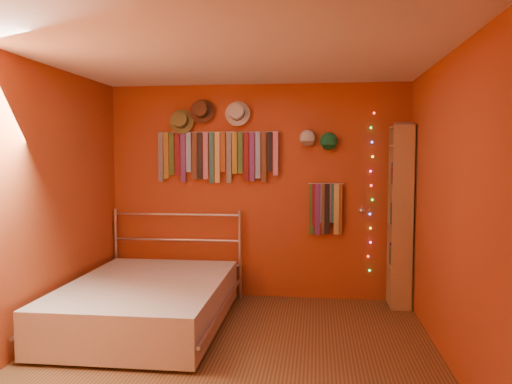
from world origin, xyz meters
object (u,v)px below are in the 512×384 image
at_px(tie_rack, 217,154).
at_px(bed, 147,302).
at_px(bookshelf, 404,215).
at_px(reading_lamp, 361,210).

height_order(tie_rack, bed, tie_rack).
bearing_deg(bookshelf, reading_lamp, 179.23).
relative_size(tie_rack, bookshelf, 0.72).
distance_m(tie_rack, bed, 1.89).
bearing_deg(reading_lamp, bed, -155.78).
xyz_separation_m(reading_lamp, bed, (-2.14, -0.96, -0.83)).
bearing_deg(tie_rack, bookshelf, -4.17).
xyz_separation_m(tie_rack, reading_lamp, (1.66, -0.15, -0.62)).
relative_size(reading_lamp, bed, 0.13).
relative_size(reading_lamp, bookshelf, 0.14).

